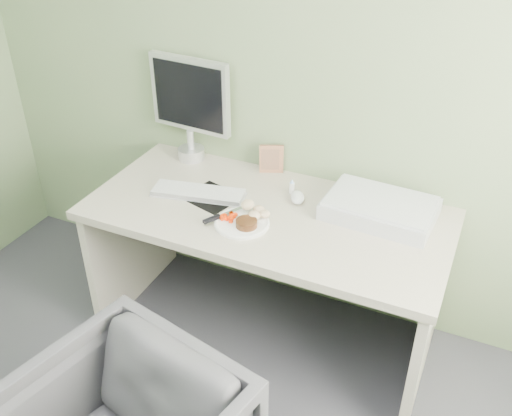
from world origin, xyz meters
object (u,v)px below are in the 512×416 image
at_px(scanner, 380,209).
at_px(plate, 242,223).
at_px(desk, 266,244).
at_px(monitor, 190,103).

bearing_deg(scanner, plate, -146.01).
height_order(desk, plate, plate).
distance_m(desk, monitor, 0.79).
bearing_deg(monitor, desk, -25.30).
bearing_deg(scanner, monitor, 174.88).
bearing_deg(desk, monitor, 150.31).
height_order(desk, scanner, scanner).
bearing_deg(plate, monitor, 137.56).
height_order(plate, scanner, scanner).
xyz_separation_m(plate, scanner, (0.51, 0.30, 0.03)).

